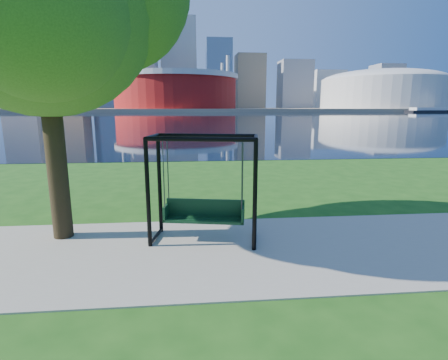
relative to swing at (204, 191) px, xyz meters
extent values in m
plane|color=#1E5114|center=(0.46, -0.14, -1.16)|extent=(900.00, 900.00, 0.00)
cube|color=#9E937F|center=(0.46, -0.64, -1.14)|extent=(120.00, 4.00, 0.03)
cube|color=black|center=(0.46, 101.86, -1.15)|extent=(900.00, 180.00, 0.02)
cube|color=#937F60|center=(0.46, 305.86, -0.16)|extent=(900.00, 228.00, 2.00)
cylinder|color=maroon|center=(-9.54, 234.86, 11.84)|extent=(80.00, 80.00, 22.00)
cylinder|color=silver|center=(-9.54, 234.86, 21.34)|extent=(83.00, 83.00, 3.00)
cylinder|color=silver|center=(23.37, 253.86, 16.84)|extent=(2.00, 2.00, 32.00)
cylinder|color=silver|center=(-42.45, 253.86, 16.84)|extent=(2.00, 2.00, 32.00)
cylinder|color=silver|center=(-42.45, 215.86, 16.84)|extent=(2.00, 2.00, 32.00)
cylinder|color=silver|center=(23.37, 215.86, 16.84)|extent=(2.00, 2.00, 32.00)
cylinder|color=beige|center=(135.46, 234.86, 10.84)|extent=(84.00, 84.00, 20.00)
ellipsoid|color=beige|center=(135.46, 234.86, 19.84)|extent=(84.00, 84.00, 15.12)
cube|color=gray|center=(-139.54, 309.86, 31.84)|extent=(28.00, 28.00, 62.00)
cube|color=#998466|center=(-99.54, 299.86, 44.84)|extent=(26.00, 26.00, 88.00)
cube|color=slate|center=(-69.54, 324.86, 48.34)|extent=(30.00, 24.00, 95.00)
cube|color=gray|center=(-39.54, 304.86, 36.84)|extent=(24.00, 24.00, 72.00)
cube|color=silver|center=(-9.54, 334.86, 40.84)|extent=(32.00, 28.00, 80.00)
cube|color=slate|center=(25.46, 309.86, 29.84)|extent=(22.00, 22.00, 58.00)
cube|color=#998466|center=(55.46, 324.86, 24.84)|extent=(26.00, 26.00, 48.00)
cube|color=gray|center=(95.46, 314.86, 21.84)|extent=(28.00, 24.00, 42.00)
cube|color=silver|center=(135.46, 339.86, 18.84)|extent=(30.00, 26.00, 36.00)
cube|color=gray|center=(185.46, 319.86, 20.84)|extent=(24.00, 24.00, 40.00)
cube|color=#998466|center=(225.46, 334.86, 16.84)|extent=(26.00, 26.00, 32.00)
cylinder|color=black|center=(-1.20, -0.27, 0.02)|extent=(0.11, 0.11, 2.35)
cylinder|color=black|center=(1.02, -0.69, 0.02)|extent=(0.11, 0.11, 2.35)
cylinder|color=black|center=(-1.03, 0.63, 0.02)|extent=(0.11, 0.11, 2.35)
cylinder|color=black|center=(1.19, 0.22, 0.02)|extent=(0.11, 0.11, 2.35)
cylinder|color=black|center=(-0.09, -0.48, 1.19)|extent=(2.23, 0.50, 0.09)
cylinder|color=black|center=(0.08, 0.42, 1.19)|extent=(2.23, 0.50, 0.09)
cylinder|color=black|center=(-1.11, 0.18, 1.19)|extent=(0.26, 0.92, 0.09)
cylinder|color=black|center=(-1.11, 0.18, -1.08)|extent=(0.24, 0.92, 0.07)
cylinder|color=black|center=(1.10, -0.24, 1.19)|extent=(0.26, 0.92, 0.09)
cylinder|color=black|center=(1.10, -0.24, -1.08)|extent=(0.24, 0.92, 0.07)
cube|color=black|center=(-0.01, -0.03, -0.65)|extent=(1.84, 0.78, 0.06)
cube|color=black|center=(0.03, 0.17, -0.42)|extent=(1.77, 0.38, 0.39)
cube|color=black|center=(-0.85, 0.13, -0.51)|extent=(0.13, 0.46, 0.35)
cube|color=black|center=(0.84, -0.19, -0.51)|extent=(0.13, 0.46, 0.35)
cylinder|color=#38383D|center=(-0.87, -0.06, 0.40)|extent=(0.03, 0.03, 1.48)
cylinder|color=#38383D|center=(0.79, -0.37, 0.40)|extent=(0.03, 0.03, 1.48)
cylinder|color=#38383D|center=(-0.80, 0.31, 0.40)|extent=(0.03, 0.03, 1.48)
cylinder|color=#38383D|center=(0.86, 0.00, 0.40)|extent=(0.03, 0.03, 1.48)
cylinder|color=black|center=(-3.27, 0.51, 1.01)|extent=(0.43, 0.43, 4.34)
sphere|color=#375F1C|center=(-3.27, 0.51, 3.97)|extent=(4.74, 4.74, 4.74)
sphere|color=#375F1C|center=(-2.87, -0.58, 3.48)|extent=(3.16, 3.16, 3.16)
cube|color=black|center=(137.03, 185.57, -0.59)|extent=(28.19, 11.15, 1.10)
cube|color=silver|center=(137.03, 185.57, 0.78)|extent=(22.57, 9.01, 1.65)
camera|label=1|loc=(-0.28, -7.52, 1.83)|focal=28.00mm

